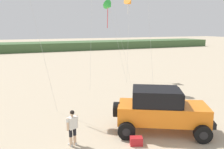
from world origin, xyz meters
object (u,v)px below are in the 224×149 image
cooler_box (136,141)px  kite_blue_swept (109,6)px  jeep (161,109)px  kite_black_sled (129,2)px  person_watching (72,126)px

cooler_box → kite_blue_swept: (3.60, 12.16, 7.01)m
cooler_box → kite_blue_swept: kite_blue_swept is taller
jeep → kite_blue_swept: bearing=81.0°
kite_black_sled → kite_blue_swept: bearing=-152.3°
kite_black_sled → kite_blue_swept: kite_black_sled is taller
kite_black_sled → kite_blue_swept: (-2.81, -1.48, -0.56)m
kite_blue_swept → jeep: bearing=-99.0°
person_watching → cooler_box: person_watching is taller
cooler_box → kite_blue_swept: bearing=93.8°
kite_black_sled → person_watching: bearing=-125.8°
kite_black_sled → kite_blue_swept: size_ratio=1.07×
jeep → kite_blue_swept: 12.99m
jeep → kite_black_sled: size_ratio=0.60×
person_watching → kite_black_sled: 16.93m
person_watching → jeep: bearing=-3.8°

